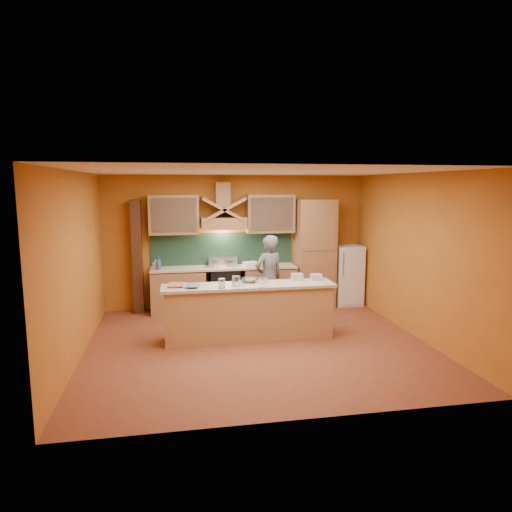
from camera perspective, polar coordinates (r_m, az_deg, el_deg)
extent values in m
cube|color=brown|center=(7.65, 0.24, -10.94)|extent=(5.50, 5.00, 0.01)
cube|color=white|center=(7.20, 0.25, 10.53)|extent=(5.50, 5.00, 0.01)
cube|color=#BC6D24|center=(9.74, -2.48, 1.81)|extent=(5.50, 0.02, 2.80)
cube|color=#BC6D24|center=(4.91, 5.67, -5.18)|extent=(5.50, 0.02, 2.80)
cube|color=#BC6D24|center=(7.31, -21.46, -1.13)|extent=(0.02, 5.00, 2.80)
cube|color=#BC6D24|center=(8.25, 19.37, 0.06)|extent=(0.02, 5.00, 2.80)
cube|color=#A4724B|center=(9.52, -9.68, -4.40)|extent=(1.10, 0.60, 0.86)
cube|color=#A4724B|center=(9.72, 1.61, -4.00)|extent=(1.10, 0.60, 0.86)
cube|color=beige|center=(9.48, -4.00, -1.45)|extent=(3.00, 0.62, 0.04)
cube|color=black|center=(9.57, -3.97, -4.10)|extent=(0.60, 0.58, 0.90)
cube|color=#173328|center=(9.71, -4.21, 0.88)|extent=(3.00, 0.03, 0.70)
cube|color=#A4724B|center=(9.41, -4.09, 4.12)|extent=(0.92, 0.50, 0.24)
cube|color=#A4724B|center=(9.48, -4.20, 7.67)|extent=(0.30, 0.30, 0.50)
cube|color=#A4724B|center=(9.42, -10.24, 5.11)|extent=(1.00, 0.35, 0.80)
cube|color=#A4724B|center=(9.63, 1.79, 5.32)|extent=(1.00, 0.35, 0.80)
cube|color=#A4724B|center=(9.85, 7.33, 0.35)|extent=(0.80, 0.60, 2.30)
cube|color=white|center=(10.18, 11.31, -2.32)|extent=(0.58, 0.60, 1.30)
cube|color=#472816|center=(9.56, -14.60, -0.11)|extent=(0.20, 0.30, 2.30)
cube|color=tan|center=(7.78, -0.90, -7.20)|extent=(2.80, 0.55, 0.88)
cube|color=beige|center=(7.66, -0.91, -3.74)|extent=(2.90, 0.62, 0.05)
imported|color=slate|center=(8.72, 1.60, -2.80)|extent=(0.71, 0.60, 1.66)
cylinder|color=silver|center=(9.48, -5.31, -0.98)|extent=(0.24, 0.24, 0.16)
cylinder|color=#B0AFB6|center=(9.50, -3.22, -1.01)|extent=(0.27, 0.27, 0.13)
imported|color=silver|center=(9.40, -12.45, -1.00)|extent=(0.11, 0.11, 0.19)
imported|color=#334F8D|center=(9.29, -12.09, -0.87)|extent=(0.15, 0.15, 0.27)
imported|color=silver|center=(9.45, 0.31, -1.09)|extent=(0.33, 0.33, 0.08)
cube|color=white|center=(9.46, -0.71, -1.03)|extent=(0.32, 0.28, 0.10)
imported|color=#BA5D42|center=(7.65, -10.90, -3.61)|extent=(0.29, 0.37, 0.03)
imported|color=teal|center=(7.50, -8.72, -3.65)|extent=(0.26, 0.32, 0.02)
cylinder|color=silver|center=(7.51, -2.50, -3.15)|extent=(0.16, 0.16, 0.17)
cylinder|color=silver|center=(7.39, -4.31, -3.41)|extent=(0.15, 0.15, 0.15)
cube|color=white|center=(7.59, 0.86, -3.23)|extent=(0.17, 0.17, 0.11)
imported|color=silver|center=(7.81, -0.82, -3.05)|extent=(0.36, 0.36, 0.07)
cube|color=beige|center=(7.51, 0.87, -3.73)|extent=(0.31, 0.27, 0.02)
cube|color=beige|center=(7.98, 5.15, -2.63)|extent=(0.19, 0.15, 0.12)
cube|color=beige|center=(8.03, 7.54, -2.65)|extent=(0.18, 0.14, 0.11)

